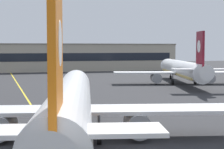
% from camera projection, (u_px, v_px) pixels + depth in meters
% --- Properties ---
extents(taxiway_centreline, '(3.12, 179.98, 0.01)m').
position_uv_depth(taxiway_centreline, '(36.00, 113.00, 50.74)').
color(taxiway_centreline, yellow).
rests_on(taxiway_centreline, ground).
extents(airliner_foreground, '(32.29, 41.14, 11.65)m').
position_uv_depth(airliner_foreground, '(70.00, 104.00, 35.77)').
color(airliner_foreground, white).
rests_on(airliner_foreground, ground).
extents(airliner_background, '(32.18, 40.91, 11.64)m').
position_uv_depth(airliner_background, '(182.00, 70.00, 90.57)').
color(airliner_background, white).
rests_on(airliner_background, ground).
extents(safety_cone_by_nose_gear, '(0.44, 0.44, 0.55)m').
position_uv_depth(safety_cone_by_nose_gear, '(63.00, 109.00, 52.20)').
color(safety_cone_by_nose_gear, orange).
rests_on(safety_cone_by_nose_gear, ground).
extents(terminal_building, '(121.91, 12.40, 9.93)m').
position_uv_depth(terminal_building, '(9.00, 58.00, 135.96)').
color(terminal_building, '#B2A893').
rests_on(terminal_building, ground).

